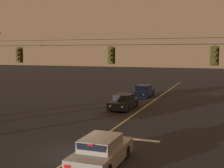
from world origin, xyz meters
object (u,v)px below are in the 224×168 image
at_px(car_waiting_near_lane, 101,152).
at_px(car_oncoming_trailing, 143,91).
at_px(traffic_light_left_inner, 111,55).
at_px(car_oncoming_lead, 124,102).
at_px(traffic_light_centre, 215,56).
at_px(traffic_light_leftmost, 19,55).

distance_m(car_waiting_near_lane, car_oncoming_trailing, 22.37).
xyz_separation_m(traffic_light_left_inner, car_oncoming_lead, (-1.91, 8.74, -4.44)).
bearing_deg(traffic_light_centre, traffic_light_leftmost, 180.00).
bearing_deg(traffic_light_centre, car_oncoming_trailing, 116.16).
distance_m(traffic_light_left_inner, car_waiting_near_lane, 7.03).
bearing_deg(car_waiting_near_lane, car_oncoming_lead, 103.58).
relative_size(traffic_light_left_inner, car_waiting_near_lane, 0.28).
distance_m(traffic_light_leftmost, car_oncoming_lead, 11.01).
height_order(traffic_light_left_inner, car_oncoming_lead, traffic_light_left_inner).
bearing_deg(traffic_light_leftmost, car_oncoming_lead, 60.06).
height_order(traffic_light_left_inner, traffic_light_centre, same).
bearing_deg(car_oncoming_lead, traffic_light_centre, -47.10).
xyz_separation_m(car_oncoming_lead, car_oncoming_trailing, (-0.15, 8.10, 0.00)).
relative_size(traffic_light_centre, car_oncoming_lead, 0.28).
bearing_deg(traffic_light_centre, traffic_light_left_inner, 180.00).
xyz_separation_m(traffic_light_leftmost, car_oncoming_trailing, (4.88, 16.84, -4.44)).
xyz_separation_m(traffic_light_leftmost, traffic_light_centre, (13.15, 0.00, 0.00)).
distance_m(traffic_light_centre, car_oncoming_trailing, 19.28).
height_order(car_waiting_near_lane, car_oncoming_lead, same).
xyz_separation_m(traffic_light_leftmost, car_oncoming_lead, (5.03, 8.74, -4.44)).
relative_size(traffic_light_leftmost, traffic_light_left_inner, 1.00).
bearing_deg(traffic_light_centre, car_waiting_near_lane, -132.08).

